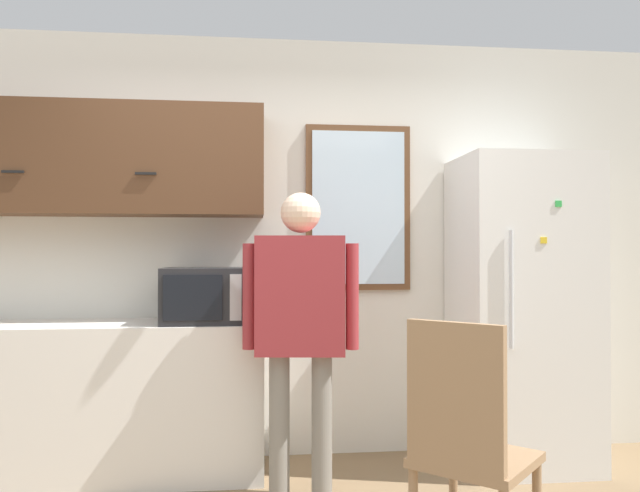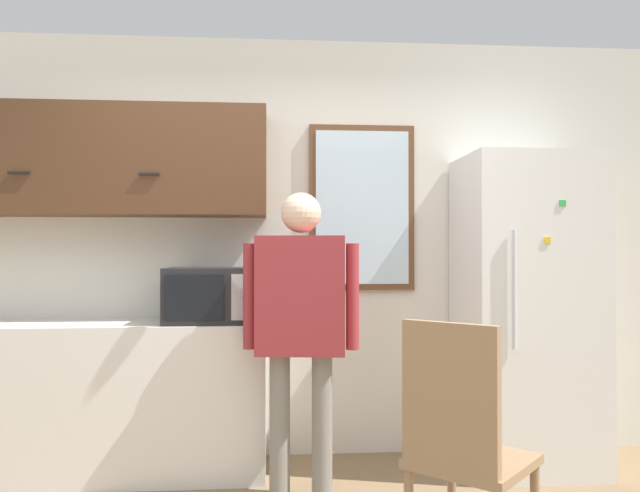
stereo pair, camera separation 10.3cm
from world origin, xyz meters
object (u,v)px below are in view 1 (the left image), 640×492
Objects in this scene: microwave at (203,295)px; person at (301,311)px; chair at (466,437)px; refrigerator at (521,310)px.

person is at bearing -35.36° from microwave.
refrigerator is at bearing -79.71° from chair.
person is 1.58× the size of chair.
microwave is at bearing 151.38° from person.
chair is at bearing -46.11° from person.
refrigerator is at bearing -0.24° from microwave.
person is 0.86× the size of refrigerator.
microwave is 0.45× the size of chair.
refrigerator is 1.85× the size of chair.
microwave is 1.76m from chair.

